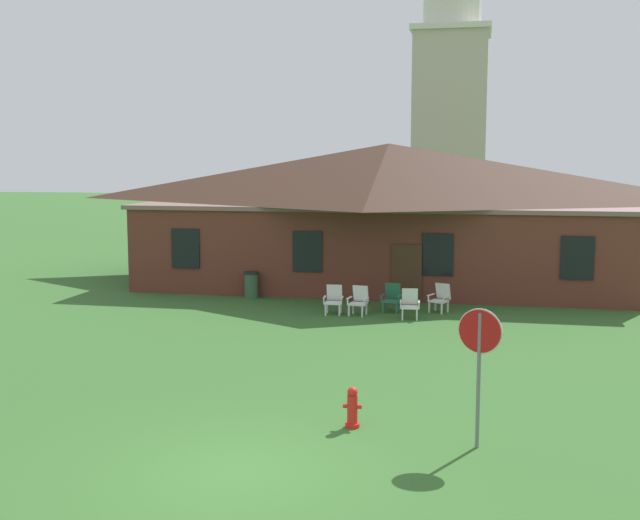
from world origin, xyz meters
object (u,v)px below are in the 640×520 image
object	(u,v)px
lawn_chair_middle	(410,303)
trash_bin	(251,285)
lawn_chair_near_door	(359,300)
fire_hydrant	(352,408)
stop_sign	(479,349)
lawn_chair_by_porch	(334,299)
lawn_chair_left_end	(392,297)
lawn_chair_right_end	(440,297)

from	to	relation	value
lawn_chair_middle	trash_bin	world-z (taller)	trash_bin
lawn_chair_near_door	fire_hydrant	size ratio (longest dim) A/B	1.21
stop_sign	lawn_chair_near_door	world-z (taller)	stop_sign
lawn_chair_by_porch	trash_bin	bearing A→B (deg)	147.12
lawn_chair_left_end	trash_bin	size ratio (longest dim) A/B	0.98
stop_sign	lawn_chair_by_porch	size ratio (longest dim) A/B	2.63
lawn_chair_middle	fire_hydrant	xyz separation A→B (m)	(-0.14, -10.58, -0.12)
stop_sign	lawn_chair_left_end	size ratio (longest dim) A/B	2.63
lawn_chair_left_end	lawn_chair_by_porch	bearing A→B (deg)	-158.85
lawn_chair_by_porch	fire_hydrant	xyz separation A→B (m)	(2.40, -10.83, -0.12)
lawn_chair_near_door	lawn_chair_left_end	distance (m)	1.24
lawn_chair_left_end	lawn_chair_middle	bearing A→B (deg)	-54.50
lawn_chair_middle	lawn_chair_left_end	bearing A→B (deg)	125.50
lawn_chair_middle	trash_bin	bearing A→B (deg)	157.37
lawn_chair_middle	lawn_chair_right_end	bearing A→B (deg)	54.41
lawn_chair_middle	lawn_chair_right_end	xyz separation A→B (m)	(0.91, 1.28, 0.00)
lawn_chair_near_door	lawn_chair_middle	world-z (taller)	same
lawn_chair_left_end	trash_bin	world-z (taller)	trash_bin
stop_sign	lawn_chair_by_porch	world-z (taller)	stop_sign
fire_hydrant	trash_bin	size ratio (longest dim) A/B	0.81
fire_hydrant	trash_bin	bearing A→B (deg)	114.35
trash_bin	lawn_chair_near_door	bearing A→B (deg)	-27.72
lawn_chair_middle	fire_hydrant	bearing A→B (deg)	-90.74
lawn_chair_right_end	trash_bin	world-z (taller)	trash_bin
stop_sign	lawn_chair_left_end	xyz separation A→B (m)	(-2.90, 12.15, -1.29)
lawn_chair_left_end	trash_bin	bearing A→B (deg)	163.78
lawn_chair_by_porch	trash_bin	xyz separation A→B (m)	(-3.53, 2.28, -0.00)
lawn_chair_near_door	lawn_chair_right_end	world-z (taller)	same
lawn_chair_near_door	stop_sign	bearing A→B (deg)	-71.13
lawn_chair_by_porch	lawn_chair_near_door	size ratio (longest dim) A/B	1.00
lawn_chair_left_end	trash_bin	xyz separation A→B (m)	(-5.38, 1.56, -0.00)
fire_hydrant	lawn_chair_left_end	bearing A→B (deg)	92.74
lawn_chair_by_porch	lawn_chair_middle	size ratio (longest dim) A/B	1.00
lawn_chair_left_end	lawn_chair_right_end	distance (m)	1.63
fire_hydrant	lawn_chair_middle	bearing A→B (deg)	89.26
lawn_chair_near_door	trash_bin	world-z (taller)	trash_bin
lawn_chair_left_end	lawn_chair_middle	xyz separation A→B (m)	(0.69, -0.97, 0.00)
lawn_chair_middle	lawn_chair_right_end	world-z (taller)	same
fire_hydrant	trash_bin	world-z (taller)	trash_bin
stop_sign	lawn_chair_right_end	distance (m)	12.60
stop_sign	lawn_chair_middle	size ratio (longest dim) A/B	2.63
lawn_chair_near_door	lawn_chair_left_end	world-z (taller)	same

